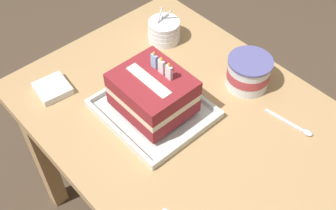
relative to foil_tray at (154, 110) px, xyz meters
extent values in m
cube|color=tan|center=(0.06, 0.06, -0.02)|extent=(0.97, 0.75, 0.04)
cube|color=tan|center=(-0.37, -0.25, -0.38)|extent=(0.06, 0.06, 0.67)
cube|color=tan|center=(-0.37, 0.38, -0.38)|extent=(0.06, 0.06, 0.67)
cube|color=tan|center=(0.49, 0.38, -0.38)|extent=(0.06, 0.06, 0.67)
cube|color=silver|center=(0.00, 0.00, 0.00)|extent=(0.31, 0.27, 0.01)
cube|color=silver|center=(0.00, -0.13, 0.01)|extent=(0.31, 0.01, 0.02)
cube|color=silver|center=(0.00, 0.13, 0.01)|extent=(0.31, 0.01, 0.02)
cube|color=silver|center=(-0.15, 0.00, 0.01)|extent=(0.01, 0.25, 0.02)
cube|color=silver|center=(0.15, 0.00, 0.01)|extent=(0.01, 0.25, 0.02)
cube|color=maroon|center=(0.00, 0.00, 0.04)|extent=(0.21, 0.18, 0.05)
cube|color=beige|center=(0.00, 0.00, 0.07)|extent=(0.20, 0.18, 0.02)
cube|color=maroon|center=(0.00, 0.00, 0.11)|extent=(0.21, 0.18, 0.05)
cube|color=silver|center=(0.00, -0.01, 0.13)|extent=(0.15, 0.03, 0.00)
cube|color=#8CB7EA|center=(-0.03, 0.03, 0.15)|extent=(0.02, 0.01, 0.04)
ellipsoid|color=yellow|center=(-0.03, 0.03, 0.18)|extent=(0.01, 0.01, 0.01)
cube|color=white|center=(0.00, 0.03, 0.15)|extent=(0.02, 0.01, 0.04)
ellipsoid|color=yellow|center=(0.00, 0.03, 0.18)|extent=(0.01, 0.01, 0.01)
cube|color=white|center=(0.03, 0.03, 0.15)|extent=(0.02, 0.01, 0.04)
ellipsoid|color=yellow|center=(0.03, 0.03, 0.18)|extent=(0.01, 0.01, 0.01)
cylinder|color=white|center=(-0.23, 0.24, 0.01)|extent=(0.11, 0.11, 0.03)
cylinder|color=white|center=(-0.23, 0.24, 0.02)|extent=(0.11, 0.11, 0.03)
cylinder|color=white|center=(-0.23, 0.24, 0.04)|extent=(0.11, 0.11, 0.03)
cylinder|color=white|center=(-0.23, 0.24, 0.05)|extent=(0.11, 0.11, 0.03)
cylinder|color=silver|center=(-0.24, 0.26, 0.08)|extent=(0.04, 0.03, 0.05)
cylinder|color=silver|center=(-0.24, 0.24, 0.08)|extent=(0.03, 0.05, 0.05)
cylinder|color=white|center=(0.11, 0.29, 0.04)|extent=(0.13, 0.13, 0.09)
cylinder|color=#B23D47|center=(0.11, 0.29, 0.04)|extent=(0.13, 0.13, 0.03)
cylinder|color=#5A5B9C|center=(0.11, 0.29, 0.09)|extent=(0.14, 0.14, 0.01)
ellipsoid|color=silver|center=(0.35, 0.27, 0.00)|extent=(0.03, 0.03, 0.01)
cube|color=silver|center=(0.28, 0.26, 0.00)|extent=(0.12, 0.03, 0.00)
cube|color=white|center=(-0.27, -0.17, 0.00)|extent=(0.11, 0.11, 0.02)
camera|label=1|loc=(0.62, -0.50, 0.92)|focal=44.45mm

